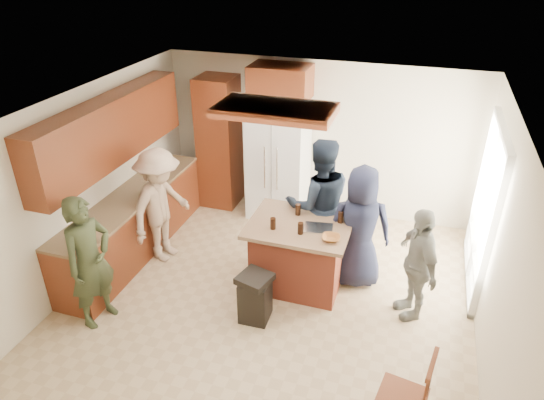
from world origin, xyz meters
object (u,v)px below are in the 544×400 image
(person_side_right, at_px, (417,264))
(person_front_left, at_px, (90,262))
(person_behind_right, at_px, (360,228))
(person_counter, at_px, (161,206))
(kitchen_island, at_px, (299,253))
(person_behind_left, at_px, (319,204))
(trash_bin, at_px, (255,297))
(refrigerator, at_px, (278,164))
(spindle_chair, at_px, (404,399))

(person_side_right, bearing_deg, person_front_left, -97.09)
(person_behind_right, relative_size, person_counter, 1.00)
(person_side_right, distance_m, kitchen_island, 1.49)
(person_front_left, xyz_separation_m, kitchen_island, (2.11, 1.39, -0.36))
(person_counter, height_order, kitchen_island, person_counter)
(person_behind_right, bearing_deg, person_behind_left, -36.78)
(person_counter, distance_m, trash_bin, 1.94)
(person_behind_right, xyz_separation_m, person_side_right, (0.75, -0.42, -0.11))
(trash_bin, bearing_deg, person_counter, 153.37)
(person_behind_right, bearing_deg, refrigerator, -55.65)
(refrigerator, bearing_deg, person_front_left, -112.45)
(person_behind_left, bearing_deg, refrigerator, -75.50)
(refrigerator, bearing_deg, person_counter, -124.31)
(person_behind_left, distance_m, person_counter, 2.17)
(person_front_left, relative_size, kitchen_island, 1.30)
(person_behind_left, distance_m, person_side_right, 1.53)
(refrigerator, bearing_deg, kitchen_island, -64.74)
(refrigerator, distance_m, kitchen_island, 1.96)
(person_behind_right, xyz_separation_m, person_counter, (-2.70, -0.26, -0.00))
(person_front_left, height_order, person_behind_right, person_behind_right)
(person_behind_left, xyz_separation_m, trash_bin, (-0.44, -1.37, -0.62))
(person_counter, bearing_deg, person_front_left, -175.20)
(trash_bin, height_order, spindle_chair, spindle_chair)
(person_behind_left, distance_m, person_behind_right, 0.66)
(person_side_right, bearing_deg, person_behind_right, -145.83)
(person_counter, bearing_deg, person_behind_left, -66.02)
(person_side_right, bearing_deg, trash_bin, -95.58)
(person_front_left, relative_size, person_counter, 0.99)
(kitchen_island, bearing_deg, person_behind_right, 21.45)
(kitchen_island, height_order, spindle_chair, spindle_chair)
(spindle_chair, bearing_deg, person_counter, 151.25)
(person_behind_left, distance_m, refrigerator, 1.51)
(trash_bin, bearing_deg, person_behind_right, 46.70)
(person_counter, distance_m, refrigerator, 2.07)
(person_front_left, distance_m, trash_bin, 1.95)
(person_counter, xyz_separation_m, trash_bin, (1.67, -0.84, -0.52))
(person_behind_left, bearing_deg, person_behind_right, 131.50)
(person_front_left, distance_m, person_behind_right, 3.28)
(person_behind_left, relative_size, person_behind_right, 1.12)
(person_behind_right, relative_size, spindle_chair, 1.69)
(person_counter, bearing_deg, trash_bin, -106.89)
(person_behind_right, distance_m, trash_bin, 1.60)
(person_counter, xyz_separation_m, kitchen_island, (1.99, -0.02, -0.36))
(person_behind_left, bearing_deg, spindle_chair, 95.27)
(person_behind_left, relative_size, refrigerator, 1.04)
(refrigerator, height_order, spindle_chair, refrigerator)
(person_behind_left, height_order, spindle_chair, person_behind_left)
(kitchen_island, xyz_separation_m, trash_bin, (-0.32, -0.82, -0.16))
(person_behind_left, xyz_separation_m, person_behind_right, (0.60, -0.27, -0.10))
(trash_bin, xyz_separation_m, spindle_chair, (1.80, -1.07, 0.13))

